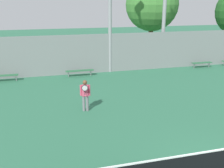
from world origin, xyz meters
TOP-DOWN VIEW (x-y plane):
  - tennis_player at (-3.45, 6.39)m, footprint 0.52×0.45m
  - bench_courtside_near at (-8.04, 13.01)m, footprint 1.66×0.40m
  - bench_adjacent_court at (7.61, 13.01)m, footprint 1.79×0.40m
  - bench_by_gate at (-2.81, 13.01)m, footprint 2.11×0.40m
  - light_pole_far_right at (4.44, 14.22)m, footprint 0.90×0.60m
  - back_fence at (0.00, 13.75)m, footprint 30.42×0.06m
  - tree_dark_dense at (6.15, 20.85)m, footprint 5.58×5.58m

SIDE VIEW (x-z plane):
  - bench_courtside_near at x=-8.04m, z-range 0.19..0.65m
  - bench_adjacent_court at x=7.61m, z-range 0.19..0.65m
  - bench_by_gate at x=-2.81m, z-range 0.19..0.65m
  - tennis_player at x=-3.45m, z-range 0.11..1.77m
  - back_fence at x=0.00m, z-range 0.00..3.04m
  - tree_dark_dense at x=6.15m, z-range 1.14..9.04m
  - light_pole_far_right at x=4.44m, z-range 0.57..9.99m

